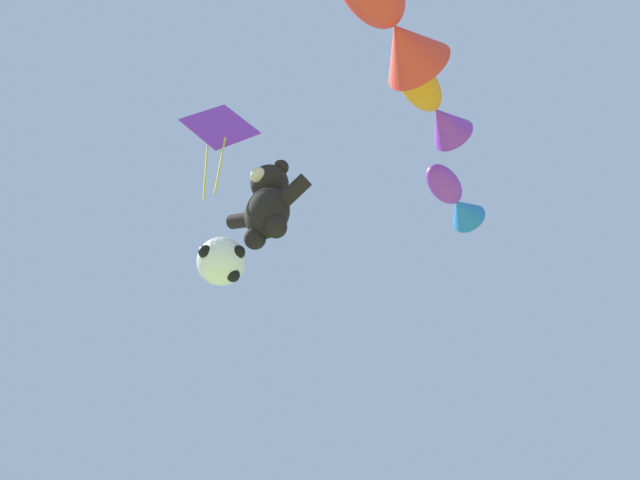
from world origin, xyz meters
TOP-DOWN VIEW (x-y plane):
  - teddy_bear_kite at (0.89, 5.66)m, footprint 1.70×0.75m
  - soccer_ball_kite at (0.32, 5.37)m, footprint 0.82×0.82m
  - fish_kite_violet at (3.12, 8.13)m, footprint 0.67×1.54m
  - fish_kite_tangerine at (3.69, 6.42)m, footprint 0.75×1.88m
  - fish_kite_crimson at (4.12, 4.28)m, footprint 1.01×2.14m
  - diamond_kite at (0.13, 5.02)m, footprint 1.03×1.15m

SIDE VIEW (x-z plane):
  - soccer_ball_kite at x=0.32m, z-range 6.92..7.68m
  - teddy_bear_kite at x=0.89m, z-range 7.61..9.34m
  - fish_kite_crimson at x=4.12m, z-range 8.36..9.32m
  - fish_kite_violet at x=3.12m, z-range 8.99..9.63m
  - fish_kite_tangerine at x=3.69m, z-range 9.37..10.10m
  - diamond_kite at x=0.13m, z-range 9.00..11.75m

